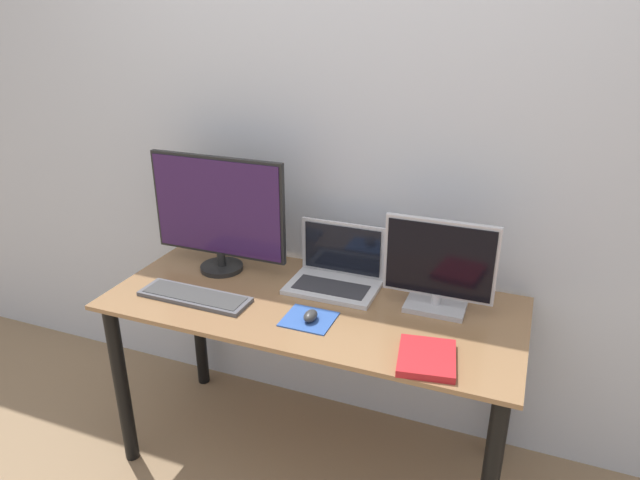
{
  "coord_description": "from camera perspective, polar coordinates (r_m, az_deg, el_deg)",
  "views": [
    {
      "loc": [
        0.74,
        -1.45,
        1.86
      ],
      "look_at": [
        0.01,
        0.4,
        1.02
      ],
      "focal_mm": 32.0,
      "sensor_mm": 36.0,
      "label": 1
    }
  ],
  "objects": [
    {
      "name": "monitor_right",
      "position": [
        2.15,
        11.81,
        -2.67
      ],
      "size": [
        0.41,
        0.16,
        0.36
      ],
      "color": "#B2B2B7",
      "rests_on": "desk"
    },
    {
      "name": "wall_back",
      "position": [
        2.42,
        2.93,
        8.24
      ],
      "size": [
        7.0,
        0.05,
        2.5
      ],
      "color": "silver",
      "rests_on": "ground_plane"
    },
    {
      "name": "mouse",
      "position": [
        2.09,
        -0.95,
        -7.59
      ],
      "size": [
        0.05,
        0.07,
        0.04
      ],
      "color": "#333333",
      "rests_on": "mousepad"
    },
    {
      "name": "keyboard",
      "position": [
        2.3,
        -12.43,
        -5.53
      ],
      "size": [
        0.45,
        0.15,
        0.02
      ],
      "color": "#4C4C51",
      "rests_on": "desk"
    },
    {
      "name": "desk",
      "position": [
        2.3,
        -0.75,
        -9.27
      ],
      "size": [
        1.6,
        0.7,
        0.78
      ],
      "color": "olive",
      "rests_on": "ground_plane"
    },
    {
      "name": "mousepad",
      "position": [
        2.11,
        -1.12,
        -7.92
      ],
      "size": [
        0.18,
        0.17,
        0.0
      ],
      "color": "#2D519E",
      "rests_on": "desk"
    },
    {
      "name": "laptop",
      "position": [
        2.33,
        1.68,
        -3.13
      ],
      "size": [
        0.36,
        0.24,
        0.25
      ],
      "color": "silver",
      "rests_on": "desk"
    },
    {
      "name": "monitor_left",
      "position": [
        2.42,
        -10.16,
        2.75
      ],
      "size": [
        0.61,
        0.18,
        0.5
      ],
      "color": "black",
      "rests_on": "desk"
    },
    {
      "name": "book",
      "position": [
        1.91,
        10.62,
        -11.51
      ],
      "size": [
        0.22,
        0.25,
        0.02
      ],
      "color": "red",
      "rests_on": "desk"
    }
  ]
}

